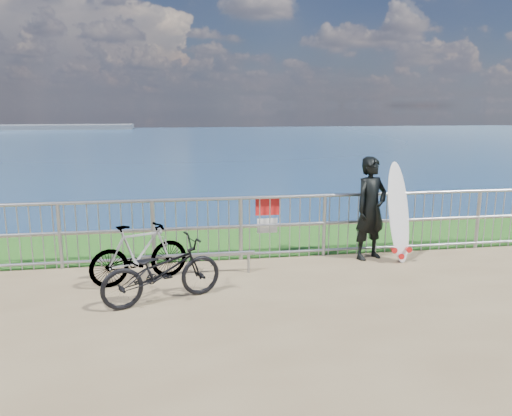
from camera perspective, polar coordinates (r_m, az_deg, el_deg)
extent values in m
plane|color=#1D5316|center=(9.93, 0.30, -3.82)|extent=(120.00, 120.00, 0.00)
cube|color=brown|center=(11.93, -0.71, -13.98)|extent=(120.00, 0.30, 5.00)
plane|color=navy|center=(97.05, -8.46, 6.97)|extent=(260.00, 260.00, 0.00)
cube|color=#565E68|center=(181.44, -25.13, 8.35)|extent=(70.00, 12.00, 1.50)
cylinder|color=#96999F|center=(8.63, 1.54, 1.24)|extent=(10.00, 0.06, 0.06)
cylinder|color=#96999F|center=(8.73, 1.52, -1.95)|extent=(10.00, 0.05, 0.05)
cylinder|color=#96999F|center=(8.87, 1.50, -5.13)|extent=(10.00, 0.05, 0.05)
cylinder|color=#96999F|center=(8.80, -21.50, -3.04)|extent=(0.06, 0.06, 1.10)
cylinder|color=#96999F|center=(8.61, -11.69, -2.78)|extent=(0.06, 0.06, 1.10)
cylinder|color=#96999F|center=(8.67, -1.73, -2.43)|extent=(0.06, 0.06, 1.10)
cylinder|color=#96999F|center=(8.99, 7.80, -2.03)|extent=(0.06, 0.06, 1.10)
cylinder|color=#96999F|center=(9.53, 16.45, -1.62)|extent=(0.06, 0.06, 1.10)
cylinder|color=#96999F|center=(10.27, 24.02, -1.23)|extent=(0.06, 0.06, 1.10)
cube|color=red|center=(8.72, 1.30, 0.15)|extent=(0.42, 0.02, 0.30)
cube|color=white|center=(8.72, 1.31, 0.14)|extent=(0.38, 0.01, 0.08)
cube|color=white|center=(8.79, 1.29, -2.03)|extent=(0.36, 0.02, 0.26)
imported|color=black|center=(8.90, 12.99, -0.05)|extent=(0.77, 0.64, 1.80)
ellipsoid|color=silver|center=(8.89, 15.99, -0.45)|extent=(0.56, 0.53, 1.73)
cone|color=red|center=(8.87, 15.33, -4.56)|extent=(0.10, 0.19, 0.10)
cone|color=red|center=(8.98, 16.86, -4.45)|extent=(0.10, 0.19, 0.10)
cone|color=red|center=(8.96, 16.06, -5.20)|extent=(0.10, 0.19, 0.10)
imported|color=black|center=(6.98, -10.69, -7.06)|extent=(1.79, 1.13, 0.89)
imported|color=black|center=(7.80, -13.18, -5.05)|extent=(1.58, 0.97, 0.92)
cylinder|color=#96999F|center=(7.97, -6.55, -5.29)|extent=(1.78, 0.05, 0.05)
cylinder|color=#96999F|center=(8.03, -12.21, -6.66)|extent=(0.04, 0.04, 0.35)
cylinder|color=#96999F|center=(8.09, -0.88, -6.23)|extent=(0.04, 0.04, 0.35)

